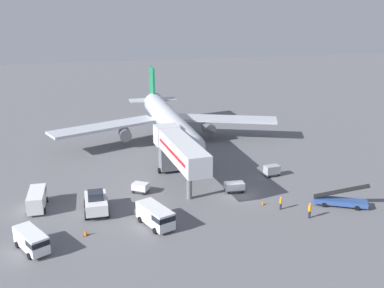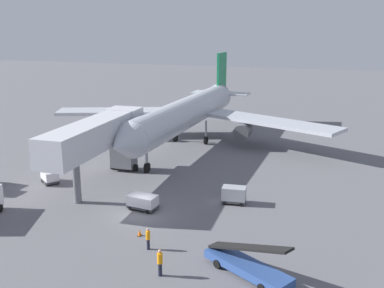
{
  "view_description": "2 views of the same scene",
  "coord_description": "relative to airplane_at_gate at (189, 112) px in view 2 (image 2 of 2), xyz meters",
  "views": [
    {
      "loc": [
        -19.79,
        -50.45,
        23.67
      ],
      "look_at": [
        -2.89,
        12.94,
        3.25
      ],
      "focal_mm": 41.79,
      "sensor_mm": 36.0,
      "label": 1
    },
    {
      "loc": [
        16.05,
        -31.76,
        15.49
      ],
      "look_at": [
        -1.48,
        17.25,
        1.85
      ],
      "focal_mm": 41.3,
      "sensor_mm": 36.0,
      "label": 2
    }
  ],
  "objects": [
    {
      "name": "baggage_cart_outer_right",
      "position": [
        11.28,
        -19.09,
        -3.58
      ],
      "size": [
        2.28,
        1.55,
        1.58
      ],
      "color": "#38383D",
      "rests_on": "ground"
    },
    {
      "name": "ground_crew_worker_foreground",
      "position": [
        7.62,
        -29.62,
        -3.57
      ],
      "size": [
        0.36,
        0.36,
        1.65
      ],
      "color": "#1E2333",
      "rests_on": "ground"
    },
    {
      "name": "ground_plane",
      "position": [
        4.32,
        -24.09,
        -4.44
      ],
      "size": [
        300.0,
        300.0,
        0.0
      ],
      "primitive_type": "plane",
      "color": "slate"
    },
    {
      "name": "safety_cone_alpha",
      "position": [
        6.07,
        -27.88,
        -4.19
      ],
      "size": [
        0.34,
        0.34,
        0.52
      ],
      "color": "black",
      "rests_on": "ground"
    },
    {
      "name": "ground_crew_worker_midground",
      "position": [
        9.85,
        -32.56,
        -3.46
      ],
      "size": [
        0.43,
        0.43,
        1.86
      ],
      "color": "#1E2333",
      "rests_on": "ground"
    },
    {
      "name": "jet_bridge",
      "position": [
        -2.56,
        -18.78,
        0.72
      ],
      "size": [
        4.18,
        16.47,
        6.99
      ],
      "color": "silver",
      "rests_on": "ground"
    },
    {
      "name": "belt_loader_truck",
      "position": [
        15.13,
        -30.62,
        -3.69
      ],
      "size": [
        6.39,
        4.53,
        3.09
      ],
      "color": "#2D4C8E",
      "rests_on": "ground"
    },
    {
      "name": "baggage_cart_rear_left",
      "position": [
        -8.01,
        -20.16,
        -3.71
      ],
      "size": [
        2.42,
        2.25,
        1.31
      ],
      "color": "#38383D",
      "rests_on": "ground"
    },
    {
      "name": "baggage_cart_outer_left",
      "position": [
        4.05,
        -23.14,
        -3.71
      ],
      "size": [
        2.65,
        1.66,
        1.31
      ],
      "color": "#38383D",
      "rests_on": "ground"
    },
    {
      "name": "airplane_at_gate",
      "position": [
        0.0,
        0.0,
        0.0
      ],
      "size": [
        41.25,
        40.58,
        11.66
      ],
      "color": "#B7BCC6",
      "rests_on": "ground"
    }
  ]
}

